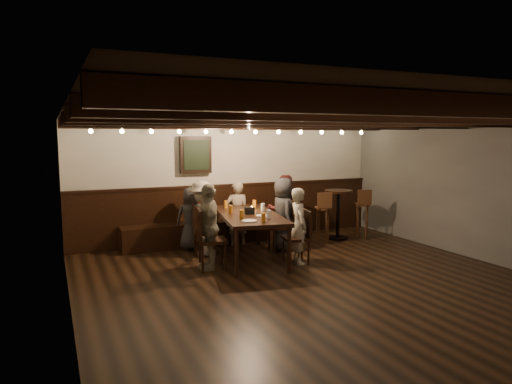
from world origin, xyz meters
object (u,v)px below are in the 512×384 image
dining_table (249,217)px  person_left_far (209,227)px  chair_right_far (297,247)px  person_bench_centre (237,213)px  person_right_near (283,214)px  bar_stool_right (362,220)px  person_bench_right (284,210)px  high_top_table (338,207)px  chair_right_near (281,235)px  person_bench_left (191,218)px  person_right_far (299,226)px  chair_left_near (204,240)px  chair_left_far (211,251)px  bar_stool_left (323,224)px  person_left_near (202,218)px

dining_table → person_left_far: size_ratio=1.64×
chair_right_far → person_bench_centre: person_bench_centre is taller
person_right_near → bar_stool_right: (1.96, 0.20, -0.29)m
person_bench_right → person_right_near: size_ratio=1.01×
person_left_far → high_top_table: size_ratio=1.35×
chair_right_near → person_right_near: person_right_near is taller
person_bench_right → person_left_far: person_left_far is taller
chair_right_far → person_bench_left: size_ratio=0.75×
person_right_far → chair_left_near: bearing=58.5°
chair_left_far → bar_stool_left: bar_stool_left is taller
person_bench_left → person_right_far: bearing=140.7°
bar_stool_right → dining_table: bearing=-146.1°
high_top_table → bar_stool_left: bearing=-157.7°
person_left_near → person_right_near: person_right_near is taller
chair_left_near → bar_stool_left: bearing=98.0°
bar_stool_left → chair_right_far: bearing=-118.9°
chair_right_near → high_top_table: 1.58m
high_top_table → person_bench_left: bearing=172.5°
person_bench_right → person_right_near: 0.47m
chair_left_far → person_left_near: 0.97m
chair_left_far → high_top_table: size_ratio=0.95×
chair_left_near → chair_right_far: (1.24, -1.16, -0.00)m
dining_table → person_bench_right: size_ratio=1.65×
person_left_far → person_right_near: 1.75m
bar_stool_left → chair_left_far: bearing=-144.1°
chair_right_far → person_left_far: person_left_far is taller
person_bench_left → person_bench_right: (1.77, -0.34, 0.09)m
chair_right_near → bar_stool_right: bearing=-73.4°
chair_right_near → person_bench_right: 0.63m
person_bench_right → person_left_far: 2.13m
chair_left_near → bar_stool_right: bar_stool_right is taller
chair_left_far → person_right_near: 1.77m
dining_table → person_bench_left: (-0.71, 1.05, -0.14)m
high_top_table → bar_stool_right: bar_stool_right is taller
chair_right_near → person_bench_right: size_ratio=0.68×
person_bench_left → high_top_table: bearing=-176.6°
high_top_table → chair_right_far: bearing=-143.4°
chair_left_near → person_left_near: 0.39m
dining_table → bar_stool_left: (1.78, 0.46, -0.34)m
person_bench_right → high_top_table: size_ratio=1.34×
bar_stool_right → person_bench_centre: bearing=-167.9°
person_left_near → person_right_far: 1.75m
person_bench_right → person_right_far: size_ratio=1.08×
person_bench_centre → dining_table: bearing=90.0°
dining_table → high_top_table: 2.38m
dining_table → person_bench_centre: (0.20, 1.03, -0.10)m
bar_stool_left → person_left_far: bearing=-144.4°
chair_right_near → person_left_far: (-1.61, -0.61, 0.40)m
chair_left_near → person_bench_left: bearing=-158.1°
person_right_near → person_bench_right: bearing=-18.4°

